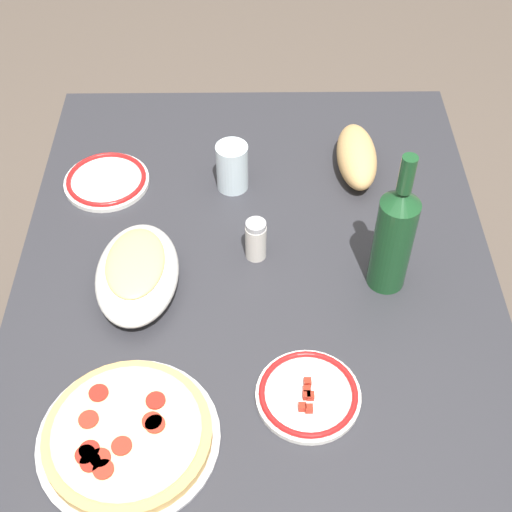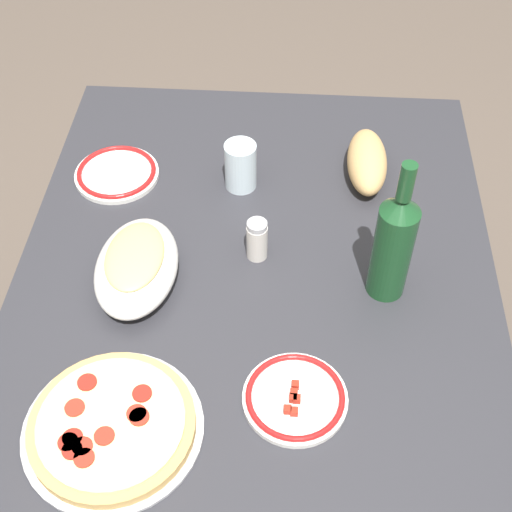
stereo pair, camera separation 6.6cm
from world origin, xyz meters
name	(u,v)px [view 1 (the left image)]	position (x,y,z in m)	size (l,w,h in m)	color
ground_plane	(256,447)	(0.00, 0.00, 0.00)	(8.00, 8.00, 0.00)	brown
dining_table	(256,308)	(0.00, 0.00, 0.60)	(1.12, 0.90, 0.73)	#2D2D33
pepperoni_pizza	(128,435)	(-0.35, 0.20, 0.74)	(0.29, 0.29, 0.03)	#B7B7BC
baked_pasta_dish	(137,272)	(-0.05, 0.22, 0.77)	(0.24, 0.15, 0.08)	white
wine_bottle	(394,236)	(-0.04, -0.24, 0.85)	(0.07, 0.07, 0.30)	#194723
water_glass	(232,167)	(0.23, 0.05, 0.78)	(0.07, 0.07, 0.10)	silver
side_plate_near	(107,180)	(0.24, 0.31, 0.74)	(0.18, 0.18, 0.02)	white
side_plate_far	(308,395)	(-0.28, -0.08, 0.74)	(0.17, 0.17, 0.02)	white
bread_loaf	(357,156)	(0.27, -0.22, 0.77)	(0.20, 0.08, 0.07)	tan
spice_shaker	(255,240)	(0.03, 0.00, 0.77)	(0.04, 0.04, 0.09)	silver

